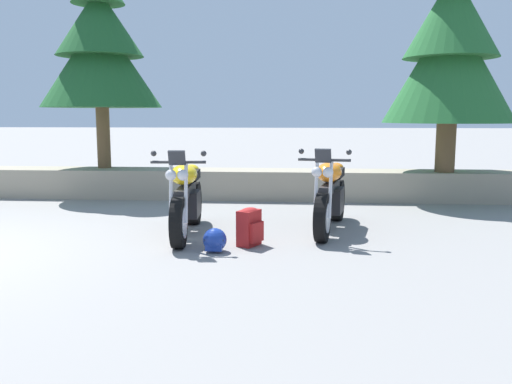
{
  "coord_description": "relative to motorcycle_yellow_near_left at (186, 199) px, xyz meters",
  "views": [
    {
      "loc": [
        4.67,
        -5.25,
        1.59
      ],
      "look_at": [
        4.16,
        1.2,
        0.65
      ],
      "focal_mm": 37.43,
      "sensor_mm": 36.0,
      "label": 1
    }
  ],
  "objects": [
    {
      "name": "motorcycle_yellow_near_left",
      "position": [
        0.0,
        0.0,
        0.0
      ],
      "size": [
        0.67,
        2.07,
        1.18
      ],
      "color": "black",
      "rests_on": "ground"
    },
    {
      "name": "stone_wall",
      "position": [
        -3.2,
        3.19,
        -0.21
      ],
      "size": [
        36.0,
        0.8,
        0.55
      ],
      "primitive_type": "cube",
      "color": "gray",
      "rests_on": "ground"
    },
    {
      "name": "pine_tree_far_left",
      "position": [
        -2.34,
        3.37,
        2.39
      ],
      "size": [
        2.3,
        2.3,
        3.9
      ],
      "color": "brown",
      "rests_on": "stone_wall"
    },
    {
      "name": "pine_tree_mid_left",
      "position": [
        4.14,
        3.07,
        2.3
      ],
      "size": [
        2.31,
        2.31,
        4.08
      ],
      "color": "brown",
      "rests_on": "stone_wall"
    },
    {
      "name": "rider_helmet",
      "position": [
        0.51,
        -0.84,
        -0.35
      ],
      "size": [
        0.28,
        0.28,
        0.28
      ],
      "color": "navy",
      "rests_on": "ground"
    },
    {
      "name": "motorcycle_orange_centre",
      "position": [
        1.92,
        0.44,
        0.0
      ],
      "size": [
        0.74,
        2.05,
        1.18
      ],
      "color": "black",
      "rests_on": "ground"
    },
    {
      "name": "rider_backpack",
      "position": [
        0.89,
        -0.51,
        -0.24
      ],
      "size": [
        0.34,
        0.35,
        0.47
      ],
      "color": "#A31E1E",
      "rests_on": "ground"
    }
  ]
}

